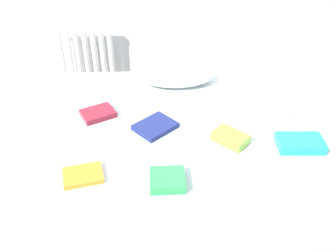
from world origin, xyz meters
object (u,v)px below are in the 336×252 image
object	(u,v)px
textbook_teal	(300,143)
textbook_navy	(155,126)
radiator	(87,59)
textbook_white	(273,113)
pillow	(176,75)
textbook_maroon	(98,113)
textbook_green	(167,180)
textbook_lime	(230,138)
bed	(168,161)
textbook_orange	(83,175)

from	to	relation	value
textbook_teal	textbook_navy	bearing A→B (deg)	167.86
radiator	textbook_white	bearing A→B (deg)	-39.88
pillow	textbook_maroon	bearing A→B (deg)	-142.38
textbook_green	textbook_lime	distance (m)	0.49
textbook_white	textbook_navy	bearing A→B (deg)	-179.01
textbook_teal	radiator	bearing A→B (deg)	136.65
pillow	textbook_white	size ratio (longest dim) A/B	2.52
radiator	textbook_green	size ratio (longest dim) A/B	3.26
textbook_white	bed	bearing A→B (deg)	-177.98
textbook_green	textbook_orange	size ratio (longest dim) A/B	0.88
pillow	textbook_teal	distance (m)	0.98
textbook_green	textbook_lime	world-z (taller)	textbook_lime
radiator	textbook_teal	distance (m)	1.97
textbook_navy	textbook_green	world-z (taller)	textbook_green
textbook_white	radiator	bearing A→B (deg)	132.75
bed	textbook_navy	size ratio (longest dim) A/B	8.88
textbook_green	textbook_teal	xyz separation A→B (m)	(0.74, 0.26, 0.00)
radiator	textbook_teal	bearing A→B (deg)	-45.65
radiator	textbook_orange	size ratio (longest dim) A/B	2.89
radiator	textbook_orange	distance (m)	1.62
bed	pillow	world-z (taller)	pillow
textbook_navy	textbook_green	bearing A→B (deg)	-124.74
pillow	textbook_white	world-z (taller)	pillow
textbook_green	textbook_maroon	xyz separation A→B (m)	(-0.41, 0.61, -0.01)
textbook_white	textbook_teal	size ratio (longest dim) A/B	0.83
pillow	textbook_green	world-z (taller)	pillow
pillow	textbook_orange	distance (m)	1.07
textbook_green	textbook_maroon	world-z (taller)	textbook_green
textbook_lime	textbook_navy	bearing A→B (deg)	-155.14
textbook_white	textbook_orange	size ratio (longest dim) A/B	1.07
textbook_lime	textbook_white	world-z (taller)	textbook_lime
textbook_teal	textbook_orange	size ratio (longest dim) A/B	1.29
textbook_navy	textbook_teal	world-z (taller)	textbook_teal
bed	textbook_teal	xyz separation A→B (m)	(0.72, -0.20, 0.28)
textbook_navy	textbook_teal	xyz separation A→B (m)	(0.79, -0.20, 0.01)
bed	textbook_teal	bearing A→B (deg)	-15.86
bed	textbook_lime	distance (m)	0.46
textbook_maroon	textbook_white	size ratio (longest dim) A/B	0.95
textbook_maroon	textbook_lime	xyz separation A→B (m)	(0.77, -0.29, 0.01)
textbook_navy	textbook_white	size ratio (longest dim) A/B	1.09
textbook_teal	textbook_maroon	bearing A→B (deg)	165.24
textbook_navy	textbook_maroon	distance (m)	0.38
textbook_teal	bed	bearing A→B (deg)	166.43
textbook_teal	textbook_orange	xyz separation A→B (m)	(-1.16, -0.20, -0.01)
pillow	textbook_orange	xyz separation A→B (m)	(-0.52, -0.93, -0.05)
textbook_lime	textbook_green	bearing A→B (deg)	-95.37
textbook_navy	textbook_lime	distance (m)	0.44
radiator	pillow	distance (m)	1.00
textbook_navy	textbook_teal	bearing A→B (deg)	-55.76
bed	textbook_maroon	world-z (taller)	textbook_maroon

